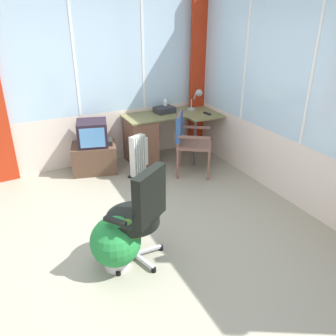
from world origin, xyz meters
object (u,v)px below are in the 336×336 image
tv_remote (207,113)px  wooden_armchair (186,136)px  desk_lamp (197,97)px  desk (146,137)px  office_chair (140,211)px  paper_tray (164,110)px  spray_bottle (165,105)px  space_heater (139,156)px  potted_plant (117,241)px  tv_on_stand (94,150)px

tv_remote → wooden_armchair: 0.68m
desk_lamp → wooden_armchair: 0.91m
desk → wooden_armchair: wooden_armchair is taller
tv_remote → office_chair: office_chair is taller
paper_tray → spray_bottle: bearing=55.9°
paper_tray → office_chair: bearing=-120.4°
office_chair → space_heater: office_chair is taller
space_heater → potted_plant: (-0.91, -1.73, -0.03)m
tv_on_stand → desk: bearing=0.3°
desk_lamp → potted_plant: bearing=-134.1°
desk_lamp → tv_remote: desk_lamp is taller
office_chair → tv_on_stand: size_ratio=1.28×
spray_bottle → desk: bearing=-159.6°
space_heater → tv_remote: bearing=7.6°
tv_remote → office_chair: (-1.89, -1.90, -0.18)m
desk → space_heater: size_ratio=2.27×
paper_tray → space_heater: (-0.66, -0.53, -0.46)m
tv_remote → potted_plant: size_ratio=0.28×
tv_remote → office_chair: 2.69m
tv_on_stand → spray_bottle: bearing=7.3°
tv_remote → wooden_armchair: wooden_armchair is taller
tv_remote → paper_tray: paper_tray is taller
wooden_armchair → tv_on_stand: (-1.19, 0.63, -0.23)m
desk → desk_lamp: bearing=-0.5°
space_heater → spray_bottle: bearing=40.7°
desk → wooden_armchair: size_ratio=1.58×
tv_on_stand → tv_remote: bearing=-9.4°
wooden_armchair → spray_bottle: bearing=86.6°
potted_plant → spray_bottle: bearing=55.3°
tv_on_stand → potted_plant: bearing=-99.8°
desk → desk_lamp: 1.06m
wooden_armchair → tv_on_stand: wooden_armchair is taller
tv_remote → wooden_armchair: bearing=-155.4°
wooden_armchair → office_chair: size_ratio=0.91×
desk_lamp → tv_remote: 0.35m
spray_bottle → wooden_armchair: size_ratio=0.24×
desk_lamp → paper_tray: bearing=171.1°
potted_plant → space_heater: bearing=62.3°
desk_lamp → spray_bottle: size_ratio=1.54×
desk_lamp → spray_bottle: 0.53m
tv_on_stand → potted_plant: size_ratio=1.48×
tv_remote → paper_tray: bearing=139.5°
desk_lamp → office_chair: desk_lamp is taller
desk_lamp → wooden_armchair: (-0.54, -0.63, -0.37)m
desk_lamp → potted_plant: (-2.11, -2.18, -0.66)m
office_chair → tv_remote: bearing=45.2°
wooden_armchair → tv_on_stand: 1.37m
desk_lamp → spray_bottle: desk_lamp is taller
potted_plant → tv_on_stand: bearing=80.2°
desk → desk_lamp: (0.91, -0.01, 0.55)m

